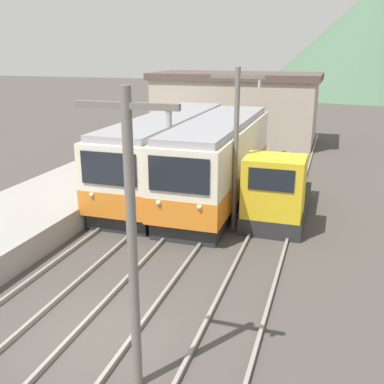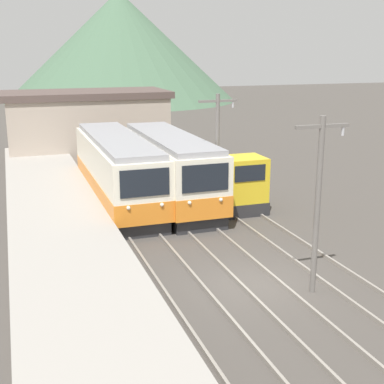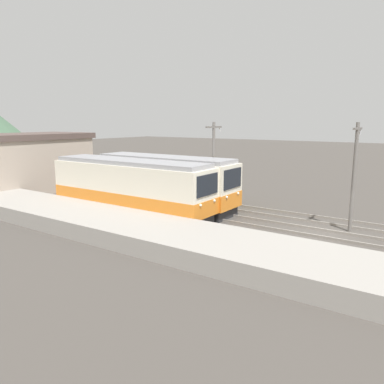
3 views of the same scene
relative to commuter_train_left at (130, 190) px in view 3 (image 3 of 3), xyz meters
name	(u,v)px [view 3 (image 3 of 3)]	position (x,y,z in m)	size (l,w,h in m)	color
ground_plane	(319,235)	(2.60, -12.06, -1.76)	(200.00, 200.00, 0.00)	#47423D
platform_left	(278,260)	(-3.65, -12.06, -1.29)	(4.50, 54.00, 0.94)	gray
track_left	(305,246)	(0.00, -12.06, -1.69)	(1.54, 60.00, 0.14)	gray
track_center	(320,233)	(2.80, -12.06, -1.69)	(1.54, 60.00, 0.14)	gray
track_right	(334,221)	(5.80, -12.06, -1.69)	(1.54, 60.00, 0.14)	gray
commuter_train_left	(130,190)	(0.00, 0.00, 0.00)	(2.84, 12.48, 3.81)	#28282B
commuter_train_center	(164,185)	(2.80, -0.74, 0.02)	(2.84, 11.30, 3.86)	#28282B
shunting_locomotive	(202,188)	(5.80, -2.05, -0.56)	(2.40, 6.02, 3.00)	#28282B
catenary_mast_near	(354,173)	(4.31, -13.30, 1.69)	(2.00, 0.20, 6.28)	slate
catenary_mast_mid	(214,163)	(4.31, -3.99, 1.69)	(2.00, 0.20, 6.28)	slate
station_building	(18,163)	(0.39, 13.94, 0.88)	(12.60, 6.30, 5.24)	#AD9E8E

